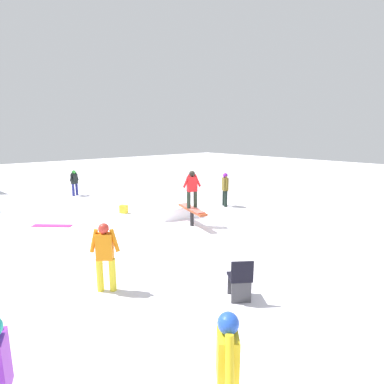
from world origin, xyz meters
The scene contains 11 objects.
ground_plane centered at (0.00, 0.00, 0.00)m, with size 60.00×60.00×0.00m, color white.
rail_feature centered at (0.00, 0.00, 0.54)m, with size 1.83×0.75×0.64m.
snow_kicker_ramp centered at (-1.68, 0.46, 0.23)m, with size 1.80×1.50×0.46m, color white.
main_rider_on_rail centered at (0.00, 0.00, 1.31)m, with size 1.56×0.71×1.36m.
bystander_yellow centered at (5.98, -4.79, 0.84)m, with size 0.56×0.53×1.49m.
bystander_orange centered at (2.21, -4.36, 0.84)m, with size 0.45×0.54×1.49m.
bystander_black centered at (-8.19, -1.15, 0.77)m, with size 0.35×0.60×1.38m.
bystander_brown centered at (-1.24, 3.10, 0.86)m, with size 0.61×0.39×1.54m.
loose_snowboard_magenta centered at (-3.31, -3.81, 0.01)m, with size 1.40×0.28×0.02m, color #CB2D8D.
folding_chair centered at (4.30, -2.52, 0.41)m, with size 0.62×0.62×0.88m.
backpack_on_snow centered at (-3.21, -0.98, 0.17)m, with size 0.30×0.22×0.34m, color yellow.
Camera 1 is at (7.79, -6.87, 3.28)m, focal length 28.00 mm.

